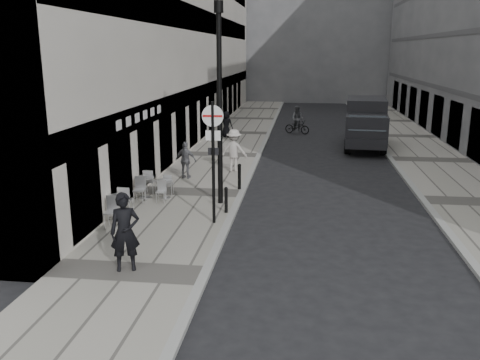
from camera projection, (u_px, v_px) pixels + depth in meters
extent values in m
plane|color=black|center=(178.00, 338.00, 10.21)|extent=(120.00, 120.00, 0.00)
cube|color=gray|center=(222.00, 155.00, 27.74)|extent=(4.00, 60.00, 0.12)
cube|color=gray|center=(431.00, 161.00, 26.41)|extent=(4.00, 60.00, 0.12)
cube|color=gray|center=(300.00, 5.00, 61.14)|extent=(24.00, 16.00, 22.00)
imported|color=black|center=(125.00, 232.00, 12.87)|extent=(0.87, 0.71, 2.05)
cylinder|color=black|center=(213.00, 164.00, 16.22)|extent=(0.10, 0.10, 3.96)
cylinder|color=white|center=(213.00, 116.00, 15.84)|extent=(0.68, 0.06, 0.68)
cube|color=#B21414|center=(213.00, 116.00, 15.82)|extent=(0.62, 0.03, 0.07)
cube|color=white|center=(213.00, 136.00, 16.02)|extent=(0.48, 0.04, 0.32)
cylinder|color=black|center=(220.00, 110.00, 18.03)|extent=(0.18, 0.18, 6.88)
cylinder|color=black|center=(219.00, 7.00, 17.17)|extent=(0.32, 0.32, 0.40)
cylinder|color=black|center=(226.00, 201.00, 17.64)|extent=(0.11, 0.11, 0.86)
cylinder|color=black|center=(239.00, 177.00, 20.65)|extent=(0.13, 0.13, 0.98)
cylinder|color=black|center=(347.00, 146.00, 28.40)|extent=(0.40, 0.92, 0.90)
cylinder|color=black|center=(384.00, 147.00, 27.98)|extent=(0.40, 0.92, 0.90)
cylinder|color=black|center=(348.00, 135.00, 32.01)|extent=(0.40, 0.92, 0.90)
cylinder|color=black|center=(381.00, 136.00, 31.59)|extent=(0.40, 0.92, 0.90)
cube|color=black|center=(366.00, 117.00, 30.63)|extent=(2.61, 4.23, 2.24)
cube|color=black|center=(366.00, 130.00, 27.85)|extent=(2.42, 2.22, 1.57)
cube|color=#1E2328|center=(367.00, 124.00, 26.94)|extent=(1.99, 0.57, 0.83)
imported|color=black|center=(297.00, 127.00, 35.24)|extent=(1.89, 1.26, 0.94)
imported|color=#525257|center=(297.00, 119.00, 35.10)|extent=(1.05, 0.95, 1.77)
imported|color=slate|center=(186.00, 160.00, 22.32)|extent=(1.01, 0.55, 1.64)
imported|color=#BBB2AC|center=(234.00, 150.00, 23.63)|extent=(1.38, 0.95, 1.97)
imported|color=black|center=(226.00, 124.00, 33.04)|extent=(0.91, 0.69, 1.68)
cylinder|color=silver|center=(120.00, 220.00, 16.89)|extent=(0.49, 0.49, 0.03)
cylinder|color=silver|center=(119.00, 208.00, 16.79)|extent=(0.07, 0.07, 0.83)
cylinder|color=silver|center=(118.00, 196.00, 16.69)|extent=(0.78, 0.78, 0.03)
cylinder|color=silver|center=(165.00, 198.00, 19.45)|extent=(0.40, 0.40, 0.03)
cylinder|color=silver|center=(165.00, 190.00, 19.37)|extent=(0.05, 0.05, 0.67)
cylinder|color=silver|center=(165.00, 181.00, 19.29)|extent=(0.63, 0.63, 0.03)
cylinder|color=silver|center=(145.00, 197.00, 19.50)|extent=(0.47, 0.47, 0.03)
cylinder|color=silver|center=(145.00, 188.00, 19.41)|extent=(0.06, 0.06, 0.79)
cylinder|color=silver|center=(144.00, 178.00, 19.31)|extent=(0.75, 0.75, 0.03)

